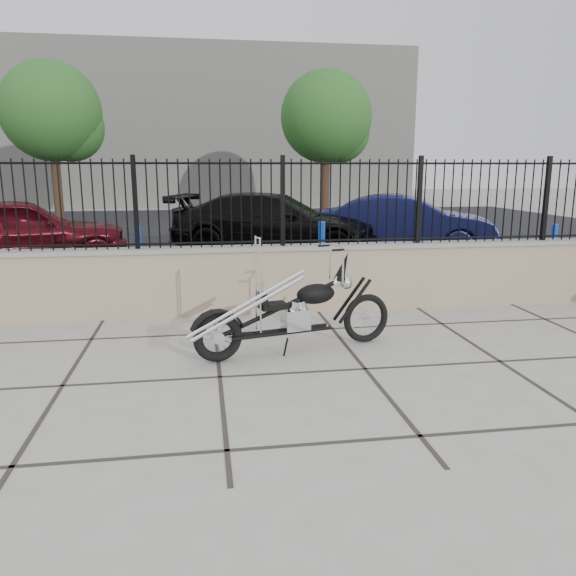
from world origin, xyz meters
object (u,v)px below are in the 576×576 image
(car_black, at_px, (274,223))
(car_blue, at_px, (406,224))
(chopper_motorcycle, at_px, (292,294))
(car_red, at_px, (18,232))

(car_black, bearing_deg, car_blue, -76.83)
(chopper_motorcycle, distance_m, car_black, 7.42)
(car_red, bearing_deg, car_black, -98.66)
(chopper_motorcycle, xyz_separation_m, car_blue, (3.94, 7.07, 0.02))
(car_black, height_order, car_blue, car_black)
(chopper_motorcycle, bearing_deg, car_blue, 47.52)
(chopper_motorcycle, height_order, car_blue, car_blue)
(car_red, bearing_deg, car_blue, -104.69)
(car_red, height_order, car_black, car_red)
(chopper_motorcycle, height_order, car_black, car_black)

